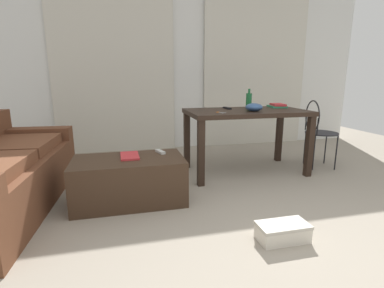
# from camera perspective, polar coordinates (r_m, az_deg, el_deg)

# --- Properties ---
(ground_plane) EXTENTS (7.99, 7.99, 0.00)m
(ground_plane) POSITION_cam_1_polar(r_m,az_deg,el_deg) (3.03, 8.21, -9.06)
(ground_plane) COLOR gray
(wall_back) EXTENTS (5.96, 0.10, 2.64)m
(wall_back) POSITION_cam_1_polar(r_m,az_deg,el_deg) (4.79, -0.83, 15.27)
(wall_back) COLOR silver
(wall_back) RESTS_ON ground
(curtains) EXTENTS (4.07, 0.03, 2.40)m
(curtains) POSITION_cam_1_polar(r_m,az_deg,el_deg) (4.70, -0.58, 13.83)
(curtains) COLOR beige
(curtains) RESTS_ON ground
(coffee_table) EXTENTS (1.00, 0.55, 0.41)m
(coffee_table) POSITION_cam_1_polar(r_m,az_deg,el_deg) (2.74, -12.27, -7.00)
(coffee_table) COLOR #382619
(coffee_table) RESTS_ON ground
(craft_table) EXTENTS (1.40, 0.77, 0.76)m
(craft_table) POSITION_cam_1_polar(r_m,az_deg,el_deg) (3.49, 10.68, 4.94)
(craft_table) COLOR black
(craft_table) RESTS_ON ground
(wire_chair) EXTENTS (0.40, 0.43, 0.86)m
(wire_chair) POSITION_cam_1_polar(r_m,az_deg,el_deg) (3.97, 23.48, 3.18)
(wire_chair) COLOR black
(wire_chair) RESTS_ON ground
(bottle_near) EXTENTS (0.07, 0.07, 0.24)m
(bottle_near) POSITION_cam_1_polar(r_m,az_deg,el_deg) (3.64, 11.16, 8.43)
(bottle_near) COLOR #195B2D
(bottle_near) RESTS_ON craft_table
(bowl) EXTENTS (0.19, 0.19, 0.09)m
(bowl) POSITION_cam_1_polar(r_m,az_deg,el_deg) (3.36, 12.16, 7.12)
(bowl) COLOR #2D4C7A
(bowl) RESTS_ON craft_table
(book_stack) EXTENTS (0.22, 0.27, 0.05)m
(book_stack) POSITION_cam_1_polar(r_m,az_deg,el_deg) (3.88, 16.53, 7.27)
(book_stack) COLOR #2D7F56
(book_stack) RESTS_ON craft_table
(tv_remote_on_table) EXTENTS (0.05, 0.19, 0.02)m
(tv_remote_on_table) POSITION_cam_1_polar(r_m,az_deg,el_deg) (3.58, 6.94, 7.07)
(tv_remote_on_table) COLOR black
(tv_remote_on_table) RESTS_ON craft_table
(scissors) EXTENTS (0.09, 0.12, 0.00)m
(scissors) POSITION_cam_1_polar(r_m,az_deg,el_deg) (3.18, 5.50, 6.25)
(scissors) COLOR #9EA0A5
(scissors) RESTS_ON craft_table
(tv_remote_primary) EXTENTS (0.09, 0.15, 0.02)m
(tv_remote_primary) POSITION_cam_1_polar(r_m,az_deg,el_deg) (2.83, -6.28, -1.53)
(tv_remote_primary) COLOR #B7B7B2
(tv_remote_primary) RESTS_ON coffee_table
(magazine) EXTENTS (0.17, 0.28, 0.02)m
(magazine) POSITION_cam_1_polar(r_m,az_deg,el_deg) (2.74, -12.22, -2.29)
(magazine) COLOR red
(magazine) RESTS_ON coffee_table
(shoebox) EXTENTS (0.36, 0.19, 0.13)m
(shoebox) POSITION_cam_1_polar(r_m,az_deg,el_deg) (2.22, 17.48, -16.24)
(shoebox) COLOR beige
(shoebox) RESTS_ON ground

